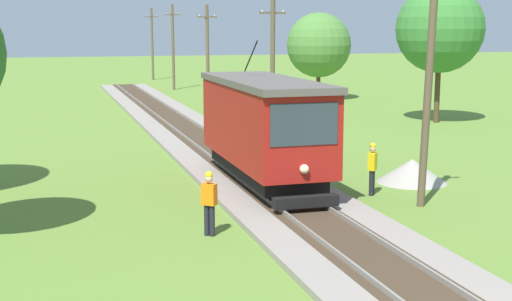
{
  "coord_description": "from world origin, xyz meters",
  "views": [
    {
      "loc": [
        -7.25,
        -8.85,
        5.59
      ],
      "look_at": [
        -0.12,
        15.26,
        1.25
      ],
      "focal_mm": 50.51,
      "sensor_mm": 36.0,
      "label": 1
    }
  ],
  "objects": [
    {
      "name": "red_tram",
      "position": [
        0.0,
        14.69,
        2.19
      ],
      "size": [
        2.6,
        8.54,
        4.79
      ],
      "color": "maroon",
      "rests_on": "rail_right"
    },
    {
      "name": "utility_pole_near_tram",
      "position": [
        3.98,
        10.63,
        3.95
      ],
      "size": [
        1.4,
        0.62,
        7.72
      ],
      "color": "brown",
      "rests_on": "ground"
    },
    {
      "name": "utility_pole_mid",
      "position": [
        3.98,
        26.13,
        3.65
      ],
      "size": [
        1.4,
        0.31,
        7.11
      ],
      "color": "brown",
      "rests_on": "ground"
    },
    {
      "name": "utility_pole_far",
      "position": [
        3.98,
        41.14,
        3.65
      ],
      "size": [
        1.4,
        0.48,
        7.11
      ],
      "color": "brown",
      "rests_on": "ground"
    },
    {
      "name": "utility_pole_distant",
      "position": [
        3.98,
        55.07,
        3.86
      ],
      "size": [
        1.4,
        0.41,
        7.53
      ],
      "color": "brown",
      "rests_on": "ground"
    },
    {
      "name": "utility_pole_horizon",
      "position": [
        3.98,
        67.64,
        3.85
      ],
      "size": [
        1.4,
        0.47,
        7.51
      ],
      "color": "brown",
      "rests_on": "ground"
    },
    {
      "name": "gravel_pile",
      "position": [
        5.42,
        14.04,
        0.43
      ],
      "size": [
        2.53,
        2.53,
        0.86
      ],
      "primitive_type": "cone",
      "color": "#9E998E",
      "rests_on": "ground"
    },
    {
      "name": "track_worker",
      "position": [
        -3.12,
        9.53,
        0.98
      ],
      "size": [
        0.45,
        0.43,
        1.78
      ],
      "rotation": [
        0.0,
        0.0,
        -2.27
      ],
      "color": "black",
      "rests_on": "ground"
    },
    {
      "name": "second_worker",
      "position": [
        3.15,
        12.62,
        0.98
      ],
      "size": [
        0.43,
        0.44,
        1.78
      ],
      "rotation": [
        0.0,
        0.0,
        -0.71
      ],
      "color": "black",
      "rests_on": "ground"
    },
    {
      "name": "tree_left_far",
      "position": [
        13.05,
        42.85,
        4.18
      ],
      "size": [
        4.92,
        4.92,
        6.65
      ],
      "color": "#4C3823",
      "rests_on": "ground"
    },
    {
      "name": "tree_horizon",
      "position": [
        14.88,
        28.48,
        5.44
      ],
      "size": [
        5.08,
        5.08,
        7.99
      ],
      "color": "#4C3823",
      "rests_on": "ground"
    }
  ]
}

